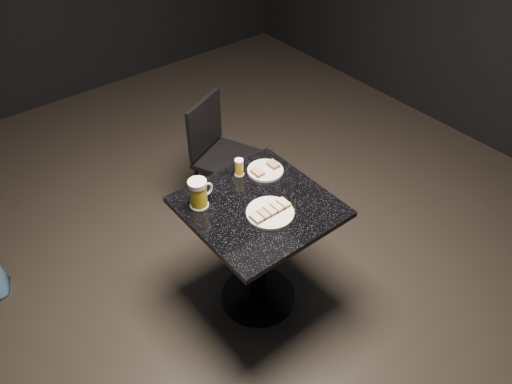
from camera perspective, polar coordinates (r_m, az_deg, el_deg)
floor at (r=3.07m, az=0.24°, el=-11.90°), size 6.00×6.00×0.00m
plate_large at (r=2.46m, az=1.62°, el=-2.39°), size 0.24×0.24×0.01m
plate_small at (r=2.72m, az=1.07°, el=2.47°), size 0.20×0.20×0.01m
table at (r=2.69m, az=0.27°, el=-5.28°), size 0.70×0.70×0.75m
beer_mug at (r=2.48m, az=-6.57°, el=-0.16°), size 0.14×0.10×0.16m
beer_tumbler at (r=2.68m, az=-1.94°, el=2.84°), size 0.05×0.05×0.10m
chair at (r=3.31m, az=-4.13°, el=4.65°), size 0.48×0.48×0.85m
canapes_on_plate_large at (r=2.45m, az=1.63°, el=-2.11°), size 0.22×0.07×0.02m
canapes_on_plate_small at (r=2.71m, az=1.08°, el=2.74°), size 0.16×0.07×0.02m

